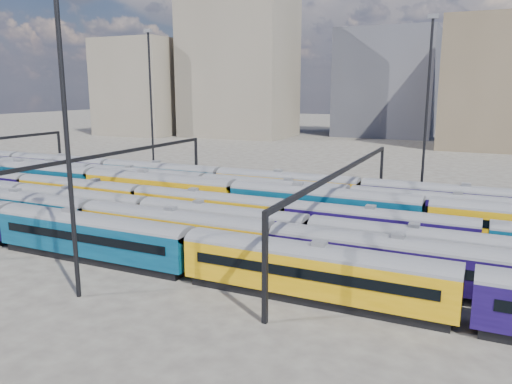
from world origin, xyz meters
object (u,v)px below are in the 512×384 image
at_px(rake_0, 313,266).
at_px(rake_2, 309,230).
at_px(rake_1, 173,226).
at_px(mast_2, 65,116).

relative_size(rake_0, rake_2, 0.93).
relative_size(rake_1, rake_2, 0.90).
height_order(rake_2, mast_2, mast_2).
relative_size(rake_1, mast_2, 4.08).
xyz_separation_m(rake_2, mast_2, (-13.01, -17.00, 11.48)).
bearing_deg(mast_2, rake_1, 86.30).
xyz_separation_m(rake_1, rake_2, (12.24, 5.00, -0.22)).
relative_size(rake_0, mast_2, 4.21).
xyz_separation_m(rake_1, mast_2, (-0.78, -12.00, 11.26)).
xyz_separation_m(rake_0, mast_2, (-16.79, -7.00, 11.18)).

